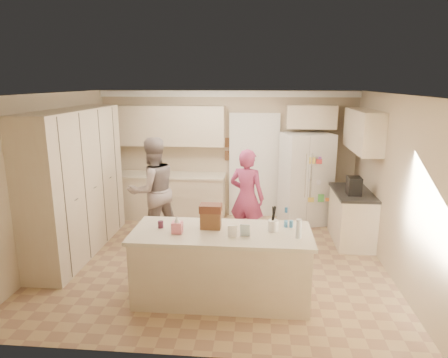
# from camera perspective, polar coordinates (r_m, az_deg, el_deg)

# --- Properties ---
(floor) EXTENTS (5.20, 4.60, 0.02)m
(floor) POSITION_cam_1_polar(r_m,az_deg,el_deg) (6.50, -1.18, -11.58)
(floor) COLOR #A0845A
(floor) RESTS_ON ground
(ceiling) EXTENTS (5.20, 4.60, 0.02)m
(ceiling) POSITION_cam_1_polar(r_m,az_deg,el_deg) (5.88, -1.31, 12.18)
(ceiling) COLOR white
(ceiling) RESTS_ON wall_back
(wall_back) EXTENTS (5.20, 0.02, 2.60)m
(wall_back) POSITION_cam_1_polar(r_m,az_deg,el_deg) (8.31, 0.52, 3.57)
(wall_back) COLOR tan
(wall_back) RESTS_ON ground
(wall_front) EXTENTS (5.20, 0.02, 2.60)m
(wall_front) POSITION_cam_1_polar(r_m,az_deg,el_deg) (3.88, -5.05, -8.63)
(wall_front) COLOR tan
(wall_front) RESTS_ON ground
(wall_left) EXTENTS (0.02, 4.60, 2.60)m
(wall_left) POSITION_cam_1_polar(r_m,az_deg,el_deg) (6.85, -23.49, 0.19)
(wall_left) COLOR tan
(wall_left) RESTS_ON ground
(wall_right) EXTENTS (0.02, 4.60, 2.60)m
(wall_right) POSITION_cam_1_polar(r_m,az_deg,el_deg) (6.33, 22.95, -0.80)
(wall_right) COLOR tan
(wall_right) RESTS_ON ground
(crown_back) EXTENTS (5.20, 0.08, 0.12)m
(crown_back) POSITION_cam_1_polar(r_m,az_deg,el_deg) (8.13, 0.51, 12.07)
(crown_back) COLOR white
(crown_back) RESTS_ON wall_back
(pantry_bank) EXTENTS (0.60, 2.60, 2.35)m
(pantry_bank) POSITION_cam_1_polar(r_m,az_deg,el_deg) (6.91, -20.36, -0.47)
(pantry_bank) COLOR beige
(pantry_bank) RESTS_ON floor
(back_base_cab) EXTENTS (2.20, 0.60, 0.88)m
(back_base_cab) POSITION_cam_1_polar(r_m,az_deg,el_deg) (8.38, -7.54, -2.51)
(back_base_cab) COLOR beige
(back_base_cab) RESTS_ON floor
(back_countertop) EXTENTS (2.24, 0.63, 0.04)m
(back_countertop) POSITION_cam_1_polar(r_m,az_deg,el_deg) (8.25, -7.65, 0.53)
(back_countertop) COLOR beige
(back_countertop) RESTS_ON back_base_cab
(back_upper_cab) EXTENTS (2.20, 0.35, 0.80)m
(back_upper_cab) POSITION_cam_1_polar(r_m,az_deg,el_deg) (8.21, -7.67, 7.56)
(back_upper_cab) COLOR beige
(back_upper_cab) RESTS_ON wall_back
(doorway_opening) EXTENTS (0.90, 0.06, 2.10)m
(doorway_opening) POSITION_cam_1_polar(r_m,az_deg,el_deg) (8.30, 4.29, 1.76)
(doorway_opening) COLOR black
(doorway_opening) RESTS_ON floor
(doorway_casing) EXTENTS (1.02, 0.03, 2.22)m
(doorway_casing) POSITION_cam_1_polar(r_m,az_deg,el_deg) (8.27, 4.29, 1.71)
(doorway_casing) COLOR white
(doorway_casing) RESTS_ON floor
(wall_frame_upper) EXTENTS (0.15, 0.02, 0.20)m
(wall_frame_upper) POSITION_cam_1_polar(r_m,az_deg,el_deg) (8.22, 0.64, 5.23)
(wall_frame_upper) COLOR brown
(wall_frame_upper) RESTS_ON wall_back
(wall_frame_lower) EXTENTS (0.15, 0.02, 0.20)m
(wall_frame_lower) POSITION_cam_1_polar(r_m,az_deg,el_deg) (8.27, 0.64, 3.38)
(wall_frame_lower) COLOR brown
(wall_frame_lower) RESTS_ON wall_back
(refrigerator) EXTENTS (1.06, 0.93, 1.80)m
(refrigerator) POSITION_cam_1_polar(r_m,az_deg,el_deg) (8.05, 11.59, 0.04)
(refrigerator) COLOR white
(refrigerator) RESTS_ON floor
(fridge_seam) EXTENTS (0.02, 0.02, 1.78)m
(fridge_seam) POSITION_cam_1_polar(r_m,az_deg,el_deg) (7.70, 11.87, -0.59)
(fridge_seam) COLOR gray
(fridge_seam) RESTS_ON refrigerator
(fridge_dispenser) EXTENTS (0.22, 0.03, 0.35)m
(fridge_dispenser) POSITION_cam_1_polar(r_m,az_deg,el_deg) (7.61, 10.33, 1.25)
(fridge_dispenser) COLOR black
(fridge_dispenser) RESTS_ON refrigerator
(fridge_handle_l) EXTENTS (0.02, 0.02, 0.85)m
(fridge_handle_l) POSITION_cam_1_polar(r_m,az_deg,el_deg) (7.65, 11.57, 0.48)
(fridge_handle_l) COLOR silver
(fridge_handle_l) RESTS_ON refrigerator
(fridge_handle_r) EXTENTS (0.02, 0.02, 0.85)m
(fridge_handle_r) POSITION_cam_1_polar(r_m,az_deg,el_deg) (7.66, 12.31, 0.46)
(fridge_handle_r) COLOR silver
(fridge_handle_r) RESTS_ON refrigerator
(over_fridge_cab) EXTENTS (0.95, 0.35, 0.45)m
(over_fridge_cab) POSITION_cam_1_polar(r_m,az_deg,el_deg) (8.05, 12.35, 8.67)
(over_fridge_cab) COLOR beige
(over_fridge_cab) RESTS_ON wall_back
(right_base_cab) EXTENTS (0.60, 1.20, 0.88)m
(right_base_cab) POSITION_cam_1_polar(r_m,az_deg,el_deg) (7.41, 17.75, -5.26)
(right_base_cab) COLOR beige
(right_base_cab) RESTS_ON floor
(right_countertop) EXTENTS (0.63, 1.24, 0.04)m
(right_countertop) POSITION_cam_1_polar(r_m,az_deg,el_deg) (7.28, 17.93, -1.83)
(right_countertop) COLOR #2D2B28
(right_countertop) RESTS_ON right_base_cab
(right_upper_cab) EXTENTS (0.35, 1.50, 0.70)m
(right_upper_cab) POSITION_cam_1_polar(r_m,az_deg,el_deg) (7.30, 19.25, 6.54)
(right_upper_cab) COLOR beige
(right_upper_cab) RESTS_ON wall_right
(coffee_maker) EXTENTS (0.22, 0.28, 0.30)m
(coffee_maker) POSITION_cam_1_polar(r_m,az_deg,el_deg) (7.04, 18.07, -0.93)
(coffee_maker) COLOR black
(coffee_maker) RESTS_ON right_countertop
(island_base) EXTENTS (2.20, 0.90, 0.88)m
(island_base) POSITION_cam_1_polar(r_m,az_deg,el_deg) (5.30, -0.33, -12.34)
(island_base) COLOR beige
(island_base) RESTS_ON floor
(island_top) EXTENTS (2.28, 0.96, 0.05)m
(island_top) POSITION_cam_1_polar(r_m,az_deg,el_deg) (5.12, -0.34, -7.72)
(island_top) COLOR beige
(island_top) RESTS_ON island_base
(utensil_crock) EXTENTS (0.13, 0.13, 0.15)m
(utensil_crock) POSITION_cam_1_polar(r_m,az_deg,el_deg) (5.11, 7.04, -6.65)
(utensil_crock) COLOR white
(utensil_crock) RESTS_ON island_top
(tissue_box) EXTENTS (0.13, 0.13, 0.14)m
(tissue_box) POSITION_cam_1_polar(r_m,az_deg,el_deg) (5.07, -6.70, -6.87)
(tissue_box) COLOR #DF7186
(tissue_box) RESTS_ON island_top
(tissue_plume) EXTENTS (0.08, 0.08, 0.08)m
(tissue_plume) POSITION_cam_1_polar(r_m,az_deg,el_deg) (5.03, -6.73, -5.70)
(tissue_plume) COLOR white
(tissue_plume) RESTS_ON tissue_box
(dollhouse_body) EXTENTS (0.26, 0.18, 0.22)m
(dollhouse_body) POSITION_cam_1_polar(r_m,az_deg,el_deg) (5.18, -1.90, -5.86)
(dollhouse_body) COLOR brown
(dollhouse_body) RESTS_ON island_top
(dollhouse_roof) EXTENTS (0.28, 0.20, 0.10)m
(dollhouse_roof) POSITION_cam_1_polar(r_m,az_deg,el_deg) (5.13, -1.91, -4.18)
(dollhouse_roof) COLOR #592D1E
(dollhouse_roof) RESTS_ON dollhouse_body
(jam_jar) EXTENTS (0.07, 0.07, 0.09)m
(jam_jar) POSITION_cam_1_polar(r_m,az_deg,el_deg) (5.27, -9.04, -6.43)
(jam_jar) COLOR #59263F
(jam_jar) RESTS_ON island_top
(greeting_card_a) EXTENTS (0.12, 0.06, 0.16)m
(greeting_card_a) POSITION_cam_1_polar(r_m,az_deg,el_deg) (4.88, 1.20, -7.48)
(greeting_card_a) COLOR white
(greeting_card_a) RESTS_ON island_top
(greeting_card_b) EXTENTS (0.12, 0.05, 0.16)m
(greeting_card_b) POSITION_cam_1_polar(r_m,az_deg,el_deg) (4.92, 3.00, -7.32)
(greeting_card_b) COLOR silver
(greeting_card_b) RESTS_ON island_top
(water_bottle) EXTENTS (0.07, 0.07, 0.24)m
(water_bottle) POSITION_cam_1_polar(r_m,az_deg,el_deg) (4.93, 10.63, -7.02)
(water_bottle) COLOR silver
(water_bottle) RESTS_ON island_top
(shaker_salt) EXTENTS (0.05, 0.05, 0.09)m
(shaker_salt) POSITION_cam_1_polar(r_m,az_deg,el_deg) (5.29, 8.82, -6.34)
(shaker_salt) COLOR teal
(shaker_salt) RESTS_ON island_top
(shaker_pepper) EXTENTS (0.05, 0.05, 0.09)m
(shaker_pepper) POSITION_cam_1_polar(r_m,az_deg,el_deg) (5.29, 9.58, -6.35)
(shaker_pepper) COLOR teal
(shaker_pepper) RESTS_ON island_top
(teen_boy) EXTENTS (1.14, 1.11, 1.86)m
(teen_boy) POSITION_cam_1_polar(r_m,az_deg,el_deg) (7.05, -10.13, -1.62)
(teen_boy) COLOR gray
(teen_boy) RESTS_ON floor
(teen_girl) EXTENTS (0.71, 0.58, 1.68)m
(teen_girl) POSITION_cam_1_polar(r_m,az_deg,el_deg) (6.84, 3.27, -2.65)
(teen_girl) COLOR #AC3A84
(teen_girl) RESTS_ON floor
(fridge_magnets) EXTENTS (0.76, 0.02, 1.44)m
(fridge_magnets) POSITION_cam_1_polar(r_m,az_deg,el_deg) (7.70, 11.88, -0.61)
(fridge_magnets) COLOR tan
(fridge_magnets) RESTS_ON refrigerator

